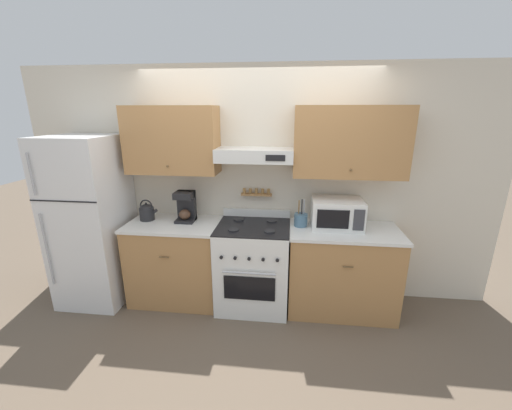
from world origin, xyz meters
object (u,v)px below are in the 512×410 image
Objects in this scene: coffee_maker at (186,206)px; microwave at (337,213)px; stove_range at (253,265)px; refrigerator at (92,221)px; utensil_crock at (301,219)px; tea_kettle at (147,212)px.

microwave is (1.62, -0.01, -0.02)m from coffee_maker.
microwave is (0.86, 0.10, 0.60)m from stove_range.
refrigerator reaches higher than utensil_crock.
stove_range is 0.98m from coffee_maker.
tea_kettle is at bearing 11.95° from refrigerator.
utensil_crock is (0.49, 0.08, 0.52)m from stove_range.
utensil_crock is at bearing 3.12° from refrigerator.
tea_kettle is at bearing -179.50° from microwave.
refrigerator is 1.05m from coffee_maker.
stove_range is 0.55× the size of refrigerator.
tea_kettle is 0.81× the size of utensil_crock.
microwave is (2.64, 0.14, 0.14)m from refrigerator.
refrigerator is at bearing -176.88° from utensil_crock.
utensil_crock reaches higher than stove_range.
refrigerator is 7.88× the size of tea_kettle.
tea_kettle is (0.59, 0.12, 0.09)m from refrigerator.
microwave reaches higher than utensil_crock.
coffee_maker is 0.65× the size of microwave.
refrigerator reaches higher than stove_range.
stove_range is 1.97× the size of microwave.
refrigerator is 6.39× the size of utensil_crock.
refrigerator is 2.65m from microwave.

